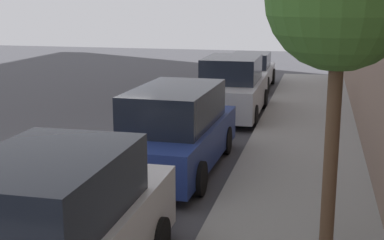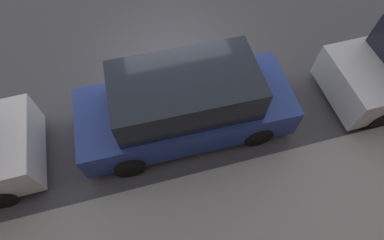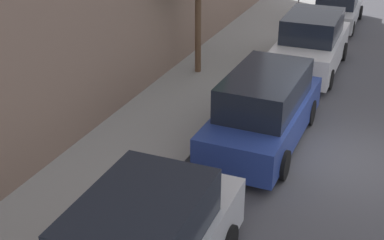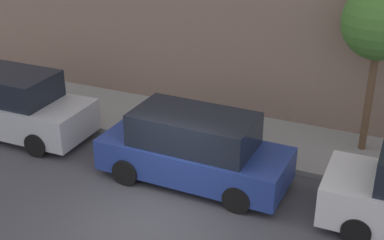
% 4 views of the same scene
% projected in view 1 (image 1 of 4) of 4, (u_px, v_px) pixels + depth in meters
% --- Properties ---
extents(ground_plane, '(60.00, 60.00, 0.00)m').
position_uv_depth(ground_plane, '(91.00, 161.00, 12.88)').
color(ground_plane, '#424247').
extents(sidewalk, '(2.90, 32.00, 0.15)m').
position_uv_depth(sidewalk, '(300.00, 173.00, 11.73)').
color(sidewalk, gray).
rests_on(sidewalk, ground_plane).
extents(parked_suv_second, '(2.08, 4.82, 1.98)m').
position_uv_depth(parked_suv_second, '(50.00, 236.00, 6.61)').
color(parked_suv_second, silver).
rests_on(parked_suv_second, ground_plane).
extents(parked_minivan_third, '(2.02, 4.94, 1.90)m').
position_uv_depth(parked_minivan_third, '(175.00, 130.00, 12.07)').
color(parked_minivan_third, navy).
rests_on(parked_minivan_third, ground_plane).
extents(parked_suv_fourth, '(2.08, 4.82, 1.98)m').
position_uv_depth(parked_suv_fourth, '(232.00, 88.00, 17.78)').
color(parked_suv_fourth, '#B7BABF').
rests_on(parked_suv_fourth, ground_plane).
extents(parked_sedan_fifth, '(1.92, 4.52, 1.54)m').
position_uv_depth(parked_sedan_fifth, '(250.00, 72.00, 23.55)').
color(parked_sedan_fifth, '#B7BABF').
rests_on(parked_sedan_fifth, ground_plane).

